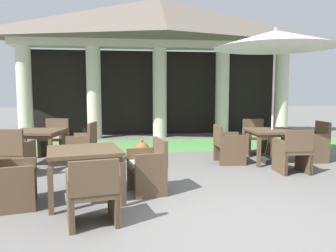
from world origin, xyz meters
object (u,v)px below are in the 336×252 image
Objects in this scene: patio_chair_mid_left_west at (228,145)px; patio_chair_mid_right_south at (14,155)px; patio_chair_mid_right_east at (84,145)px; patio_chair_mid_left_east at (314,143)px; patio_table_near_foreground at (84,156)px; patio_chair_near_foreground_east at (149,167)px; patio_chair_mid_left_south at (293,152)px; patio_chair_mid_right_north at (54,138)px; patio_chair_mid_left_north at (256,138)px; patio_chair_near_foreground_south at (93,193)px; terracotta_urn at (142,149)px; patio_chair_near_foreground_west at (11,179)px; patio_umbrella_mid_left at (275,40)px; patio_table_mid_left at (272,134)px; patio_table_mid_right at (37,135)px.

patio_chair_mid_right_south is at bearing -80.23° from patio_chair_mid_left_west.
patio_chair_mid_left_east is at bearing -84.55° from patio_chair_mid_right_east.
patio_chair_mid_left_east reaches higher than patio_table_near_foreground.
patio_table_near_foreground is 2.12m from patio_chair_mid_right_south.
patio_chair_near_foreground_east is 2.99m from patio_chair_mid_left_south.
patio_chair_mid_right_north is (-1.12, 3.55, -0.24)m from patio_table_near_foreground.
patio_chair_mid_left_south is at bearing 15.83° from patio_table_near_foreground.
patio_chair_mid_left_south is at bearing 90.00° from patio_chair_mid_left_north.
patio_table_near_foreground is at bearing 90.00° from patio_chair_near_foreground_south.
patio_chair_mid_left_north is at bearing 134.96° from patio_chair_mid_left_west.
terracotta_urn is (-2.79, 1.97, -0.22)m from patio_chair_mid_left_south.
patio_chair_near_foreground_west is 4.92m from patio_chair_mid_left_south.
patio_chair_mid_right_east is at bearing 135.02° from patio_chair_mid_right_north.
patio_umbrella_mid_left is at bearing 103.60° from patio_chair_near_foreground_west.
patio_chair_near_foreground_west is 0.95× the size of patio_chair_mid_left_south.
patio_chair_near_foreground_south is 0.95× the size of patio_chair_mid_left_south.
patio_chair_mid_right_east is 1.44m from patio_chair_mid_right_north.
patio_chair_mid_left_north is (4.82, 3.27, 0.01)m from patio_chair_near_foreground_west.
patio_chair_mid_left_west is 1.89× the size of terracotta_urn.
patio_chair_mid_left_west is (-1.03, -0.96, -0.00)m from patio_chair_mid_left_north.
patio_chair_near_foreground_east is at bearing -147.01° from patio_umbrella_mid_left.
patio_chair_mid_right_south is 2.06× the size of terracotta_urn.
patio_chair_near_foreground_west is 0.90× the size of patio_chair_mid_right_south.
patio_chair_mid_left_south is 1.96× the size of terracotta_urn.
patio_table_mid_left is 4.14m from patio_chair_mid_right_east.
patio_chair_mid_right_east is (0.67, 2.57, 0.03)m from patio_chair_near_foreground_west.
patio_chair_mid_left_north is 5.54m from patio_chair_mid_right_south.
patio_table_near_foreground is 0.41× the size of patio_umbrella_mid_left.
patio_table_mid_left is 1.17× the size of patio_chair_mid_right_south.
patio_table_mid_left is 0.89× the size of patio_table_mid_right.
patio_chair_near_foreground_south is 4.13m from patio_chair_mid_left_south.
patio_chair_mid_right_south is at bearing 49.11° from patio_chair_near_foreground_east.
patio_table_mid_left is at bearing -5.19° from patio_table_mid_right.
patio_chair_mid_left_east is at bearing 99.33° from patio_chair_near_foreground_west.
patio_table_mid_right is (-1.49, 3.49, 0.26)m from patio_chair_near_foreground_south.
patio_chair_mid_right_east is at bearing 96.77° from patio_table_near_foreground.
patio_umbrella_mid_left reaches higher than patio_chair_near_foreground_west.
patio_chair_mid_left_north is at bearing 35.75° from patio_chair_near_foreground_south.
patio_chair_near_foreground_east is 0.95× the size of patio_chair_mid_right_north.
patio_chair_mid_right_north reaches higher than patio_chair_near_foreground_west.
patio_chair_mid_left_west is at bearing 109.57° from patio_chair_near_foreground_west.
patio_chair_near_foreground_east is at bearing -160.78° from patio_chair_mid_left_south.
patio_chair_mid_left_east is 0.99× the size of patio_chair_mid_right_east.
patio_chair_mid_left_north is at bearing 25.35° from patio_chair_mid_right_south.
patio_table_near_foreground is at bearing -37.30° from patio_chair_mid_right_south.
patio_chair_mid_right_north is 2.04m from patio_chair_mid_right_south.
patio_chair_mid_right_east is (-3.12, 0.27, 0.02)m from patio_chair_mid_left_west.
patio_chair_mid_left_south reaches higher than patio_chair_mid_left_west.
patio_table_mid_right is (-4.13, 0.43, 0.24)m from patio_chair_mid_left_west.
patio_table_near_foreground is at bearing 40.50° from patio_chair_mid_left_north.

